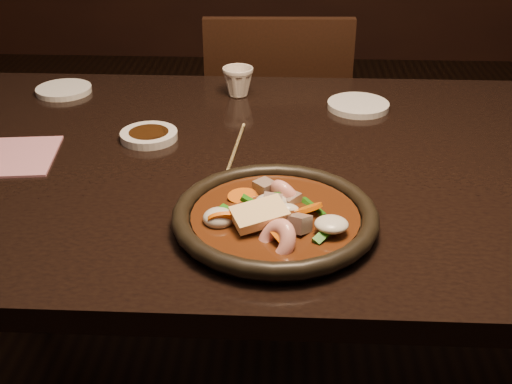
{
  "coord_description": "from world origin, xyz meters",
  "views": [
    {
      "loc": [
        -0.03,
        -1.07,
        1.27
      ],
      "look_at": [
        -0.07,
        -0.22,
        0.8
      ],
      "focal_mm": 45.0,
      "sensor_mm": 36.0,
      "label": 1
    }
  ],
  "objects_px": {
    "table": "(298,194)",
    "chair": "(276,141)",
    "plate": "(275,217)",
    "tea_cup": "(238,81)"
  },
  "relations": [
    {
      "from": "table",
      "to": "chair",
      "type": "relative_size",
      "value": 1.85
    },
    {
      "from": "table",
      "to": "tea_cup",
      "type": "bearing_deg",
      "value": 113.17
    },
    {
      "from": "plate",
      "to": "tea_cup",
      "type": "height_order",
      "value": "tea_cup"
    },
    {
      "from": "tea_cup",
      "to": "plate",
      "type": "bearing_deg",
      "value": -80.18
    },
    {
      "from": "table",
      "to": "plate",
      "type": "xyz_separation_m",
      "value": [
        -0.04,
        -0.24,
        0.09
      ]
    },
    {
      "from": "table",
      "to": "plate",
      "type": "bearing_deg",
      "value": -99.42
    },
    {
      "from": "table",
      "to": "chair",
      "type": "distance_m",
      "value": 0.71
    },
    {
      "from": "chair",
      "to": "plate",
      "type": "height_order",
      "value": "chair"
    },
    {
      "from": "table",
      "to": "tea_cup",
      "type": "xyz_separation_m",
      "value": [
        -0.14,
        0.32,
        0.11
      ]
    },
    {
      "from": "plate",
      "to": "tea_cup",
      "type": "bearing_deg",
      "value": 99.82
    }
  ]
}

